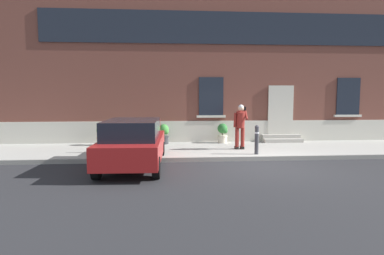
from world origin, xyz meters
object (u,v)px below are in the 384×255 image
(planter_charcoal, at_px, (164,133))
(planter_cream, at_px, (223,133))
(planter_terracotta, at_px, (102,135))
(bollard_near_person, at_px, (257,139))
(person_on_phone, at_px, (240,124))
(hatchback_car_red, at_px, (133,143))

(planter_charcoal, xyz_separation_m, planter_cream, (2.59, 0.11, 0.00))
(planter_terracotta, xyz_separation_m, planter_cream, (5.17, 0.30, 0.00))
(bollard_near_person, height_order, planter_charcoal, bollard_near_person)
(person_on_phone, height_order, planter_cream, person_on_phone)
(person_on_phone, bearing_deg, planter_charcoal, 161.47)
(planter_charcoal, bearing_deg, bollard_near_person, -39.45)
(person_on_phone, distance_m, planter_terracotta, 5.76)
(planter_terracotta, distance_m, planter_cream, 5.18)
(person_on_phone, distance_m, planter_charcoal, 3.44)
(planter_terracotta, relative_size, planter_cream, 1.00)
(bollard_near_person, distance_m, planter_charcoal, 4.29)
(hatchback_car_red, distance_m, person_on_phone, 4.48)
(person_on_phone, relative_size, planter_cream, 2.03)
(hatchback_car_red, xyz_separation_m, person_on_phone, (3.87, 2.23, 0.36))
(bollard_near_person, bearing_deg, person_on_phone, 108.65)
(planter_cream, bearing_deg, planter_terracotta, -176.71)
(hatchback_car_red, distance_m, planter_cream, 5.32)
(person_on_phone, relative_size, planter_terracotta, 2.03)
(person_on_phone, bearing_deg, planter_terracotta, 175.99)
(planter_terracotta, height_order, planter_cream, same)
(bollard_near_person, distance_m, planter_cream, 2.93)
(bollard_near_person, xyz_separation_m, planter_charcoal, (-3.31, 2.73, -0.11))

